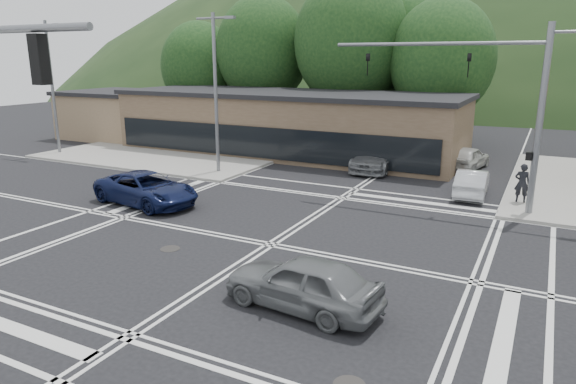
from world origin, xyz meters
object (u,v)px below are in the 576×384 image
at_px(car_queue_a, 472,183).
at_px(pedestrian, 522,183).
at_px(car_blue_west, 146,189).
at_px(car_queue_b, 468,158).
at_px(car_northbound, 378,156).
at_px(car_grey_center, 303,282).

height_order(car_queue_a, pedestrian, pedestrian).
xyz_separation_m(car_blue_west, car_queue_a, (13.23, 8.47, -0.08)).
height_order(car_blue_west, pedestrian, pedestrian).
bearing_deg(pedestrian, car_blue_west, 23.18).
xyz_separation_m(car_blue_west, pedestrian, (15.49, 7.76, 0.31)).
height_order(car_queue_b, car_northbound, car_northbound).
bearing_deg(car_queue_a, car_blue_west, 29.57).
xyz_separation_m(car_blue_west, car_northbound, (7.23, 12.29, 0.07)).
bearing_deg(car_northbound, car_grey_center, -79.54).
bearing_deg(car_grey_center, pedestrian, 166.66).
xyz_separation_m(car_queue_b, car_northbound, (-4.87, -2.57, 0.10)).
relative_size(car_blue_west, car_northbound, 0.96).
xyz_separation_m(car_blue_west, car_queue_b, (12.10, 14.85, -0.04)).
distance_m(car_grey_center, pedestrian, 14.43).
relative_size(car_queue_b, car_northbound, 0.75).
bearing_deg(car_grey_center, car_blue_west, -113.24).
bearing_deg(car_northbound, car_queue_b, 26.93).
bearing_deg(car_grey_center, car_queue_a, 176.01).
bearing_deg(car_queue_b, pedestrian, 125.41).
height_order(car_grey_center, car_northbound, car_northbound).
height_order(car_blue_west, car_queue_b, car_blue_west).
bearing_deg(car_blue_west, car_queue_a, -47.98).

